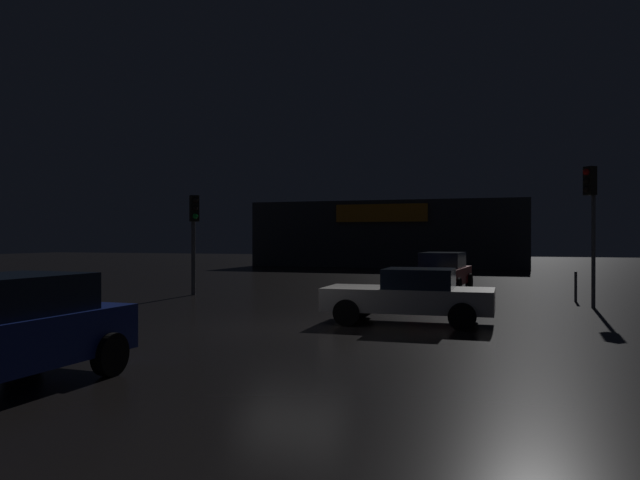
% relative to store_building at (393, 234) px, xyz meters
% --- Properties ---
extents(ground_plane, '(120.00, 120.00, 0.00)m').
position_rel_store_building_xyz_m(ground_plane, '(4.53, -33.20, -2.42)').
color(ground_plane, black).
extents(store_building, '(20.09, 7.94, 4.83)m').
position_rel_store_building_xyz_m(store_building, '(0.00, 0.00, 0.00)').
color(store_building, '#33383D').
rests_on(store_building, ground).
extents(traffic_signal_opposite, '(0.42, 0.42, 3.76)m').
position_rel_store_building_xyz_m(traffic_signal_opposite, '(-2.06, -26.35, 0.21)').
color(traffic_signal_opposite, '#595B60').
rests_on(traffic_signal_opposite, ground).
extents(traffic_signal_cross_left, '(0.42, 0.42, 4.36)m').
position_rel_store_building_xyz_m(traffic_signal_cross_left, '(11.70, -26.22, 0.82)').
color(traffic_signal_cross_left, '#595B60').
rests_on(traffic_signal_cross_left, ground).
extents(car_near, '(4.26, 2.03, 1.39)m').
position_rel_store_building_xyz_m(car_near, '(7.07, -31.47, -1.71)').
color(car_near, silver).
rests_on(car_near, ground).
extents(car_far, '(2.09, 4.57, 1.58)m').
position_rel_store_building_xyz_m(car_far, '(6.66, -22.30, -1.61)').
color(car_far, '#A51414').
rests_on(car_far, ground).
extents(bollard_kerb_a, '(0.09, 0.09, 1.02)m').
position_rel_store_building_xyz_m(bollard_kerb_a, '(11.40, -24.32, -1.91)').
color(bollard_kerb_a, '#595B60').
rests_on(bollard_kerb_a, ground).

